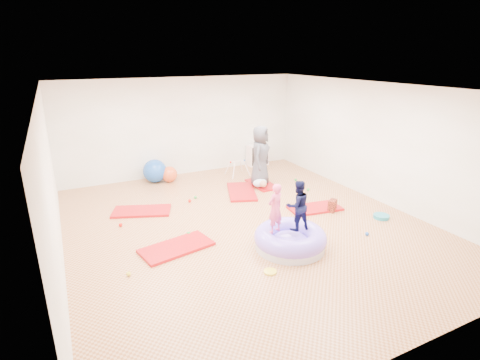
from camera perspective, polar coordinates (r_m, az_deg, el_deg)
name	(u,v)px	position (r m, az deg, el deg)	size (l,w,h in m)	color
room	(247,160)	(7.42, 1.03, 3.00)	(7.01, 8.01, 2.81)	tan
gym_mat_front_left	(177,247)	(7.08, -9.63, -10.08)	(1.30, 0.65, 0.05)	red
gym_mat_mid_left	(142,211)	(8.78, -14.75, -4.60)	(1.27, 0.63, 0.05)	red
gym_mat_center_back	(242,192)	(9.66, 0.24, -1.77)	(1.33, 0.67, 0.06)	red
gym_mat_right	(315,208)	(8.83, 11.34, -4.22)	(1.19, 0.60, 0.05)	red
gym_mat_rear_right	(262,184)	(10.24, 3.37, -0.64)	(1.07, 0.53, 0.04)	red
inflatable_cushion	(290,239)	(7.03, 7.64, -8.97)	(1.33, 1.33, 0.42)	silver
child_pink	(275,206)	(6.67, 5.39, -3.94)	(0.34, 0.22, 0.93)	#F25189
child_navy	(298,203)	(6.82, 8.79, -3.48)	(0.46, 0.36, 0.95)	black
adult_caregiver	(260,156)	(9.95, 3.10, 3.74)	(0.78, 0.51, 1.60)	#44454F
infant	(261,183)	(9.90, 3.15, -0.47)	(0.39, 0.40, 0.23)	silver
ball_pit_balls	(237,214)	(8.34, -0.47, -5.14)	(5.20, 3.48, 0.08)	red
exercise_ball_blue	(155,171)	(10.63, -12.85, 1.35)	(0.65, 0.65, 0.65)	blue
exercise_ball_orange	(169,174)	(10.60, -10.73, 0.87)	(0.44, 0.44, 0.44)	#D94E24
infant_play_gym	(237,166)	(10.92, -0.39, 2.18)	(0.59, 0.56, 0.46)	white
cube_shelf	(258,155)	(12.00, 2.73, 3.84)	(0.67, 0.33, 0.67)	white
balance_disc	(381,216)	(8.76, 20.73, -5.22)	(0.34, 0.34, 0.08)	teal
backpack	(332,206)	(8.75, 13.89, -3.81)	(0.24, 0.15, 0.28)	#BE3C23
yellow_toy	(270,272)	(6.33, 4.62, -13.75)	(0.21, 0.21, 0.03)	yellow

